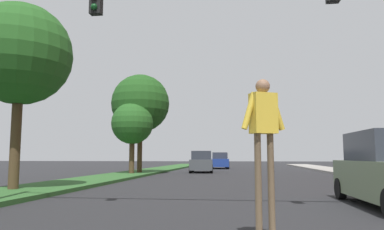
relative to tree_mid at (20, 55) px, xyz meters
name	(u,v)px	position (x,y,z in m)	size (l,w,h in m)	color
ground_plane	(245,175)	(8.33, 14.54, -5.06)	(140.00, 140.00, 0.00)	#262628
median_strip	(130,174)	(0.45, 12.54, -4.98)	(3.01, 64.00, 0.15)	#2D5B28
tree_mid	(20,55)	(0.00, 0.00, 0.00)	(3.78, 3.78, 6.83)	#4C3823
tree_far	(132,124)	(0.60, 12.49, -1.48)	(2.92, 2.92, 4.91)	#4C3823
tree_distant	(140,104)	(0.77, 13.90, 0.12)	(4.27, 4.27, 7.18)	#4C3823
sidewalk_right	(372,176)	(16.27, 12.54, -4.98)	(3.00, 64.00, 0.15)	#9E9991
traffic_light_gantry	(97,26)	(4.69, -4.24, -0.65)	(10.07, 0.30, 6.00)	gold
pedestrian_performer	(264,133)	(8.41, -6.72, -3.39)	(0.70, 0.42, 2.49)	brown
sedan_midblock	(202,163)	(4.89, 17.78, -4.26)	(2.10, 4.28, 1.73)	#474C51
sedan_distant	(220,161)	(5.81, 27.43, -4.27)	(2.20, 4.73, 1.71)	navy
sedan_far_horizon	(222,160)	(5.64, 35.46, -4.27)	(1.80, 4.35, 1.71)	silver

